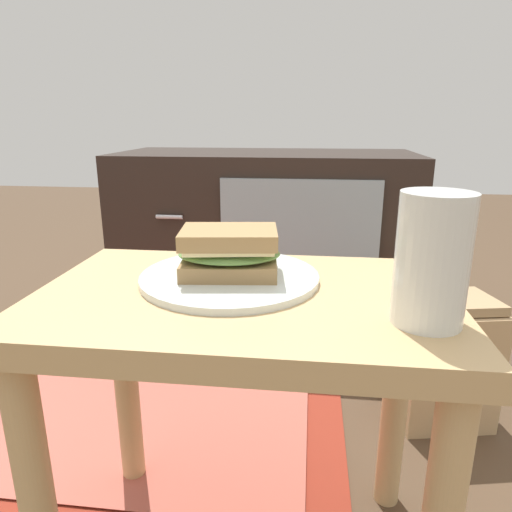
# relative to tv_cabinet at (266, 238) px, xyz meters

# --- Properties ---
(side_table) EXTENTS (0.56, 0.36, 0.46)m
(side_table) POSITION_rel_tv_cabinet_xyz_m (0.06, -0.95, 0.08)
(side_table) COLOR tan
(side_table) RESTS_ON ground
(tv_cabinet) EXTENTS (0.96, 0.46, 0.58)m
(tv_cabinet) POSITION_rel_tv_cabinet_xyz_m (0.00, 0.00, 0.00)
(tv_cabinet) COLOR black
(tv_cabinet) RESTS_ON ground
(area_rug) EXTENTS (0.93, 0.69, 0.01)m
(area_rug) POSITION_rel_tv_cabinet_xyz_m (-0.22, -0.61, -0.29)
(area_rug) COLOR maroon
(area_rug) RESTS_ON ground
(plate) EXTENTS (0.26, 0.26, 0.01)m
(plate) POSITION_rel_tv_cabinet_xyz_m (0.04, -0.91, 0.17)
(plate) COLOR silver
(plate) RESTS_ON side_table
(sandwich_front) EXTENTS (0.15, 0.12, 0.07)m
(sandwich_front) POSITION_rel_tv_cabinet_xyz_m (0.04, -0.91, 0.21)
(sandwich_front) COLOR #9E7A4C
(sandwich_front) RESTS_ON plate
(beer_glass) EXTENTS (0.08, 0.08, 0.15)m
(beer_glass) POSITION_rel_tv_cabinet_xyz_m (0.28, -1.02, 0.24)
(beer_glass) COLOR silver
(beer_glass) RESTS_ON side_table
(paper_bag) EXTENTS (0.24, 0.21, 0.30)m
(paper_bag) POSITION_rel_tv_cabinet_xyz_m (0.46, -0.52, -0.14)
(paper_bag) COLOR tan
(paper_bag) RESTS_ON ground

